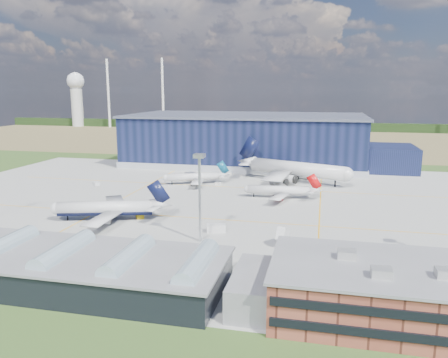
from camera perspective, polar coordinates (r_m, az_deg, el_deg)
ground at (r=144.93m, az=-3.68°, el=-3.94°), size 600.00×600.00×0.00m
apron at (r=154.21m, az=-2.62°, el=-2.96°), size 220.00×160.00×0.08m
farmland at (r=358.19m, az=6.37°, el=5.28°), size 600.00×220.00×0.01m
treeline at (r=437.06m, az=7.59°, el=6.90°), size 600.00×8.00×8.00m
horizon_dressing at (r=486.72m, az=-15.83°, el=10.60°), size 440.20×18.00×70.00m
hangar at (r=233.22m, az=3.58°, el=4.87°), size 145.00×62.00×26.10m
ops_building at (r=82.60m, az=22.75°, el=-13.59°), size 46.00×23.00×10.90m
glass_concourse at (r=93.96m, az=-18.24°, el=-10.89°), size 78.00×23.00×8.60m
light_mast_center at (r=110.55m, az=-3.20°, el=-0.58°), size 2.60×2.60×23.00m
airliner_navy at (r=135.77m, az=-15.26°, el=-2.80°), size 44.94×44.40×11.91m
airliner_red at (r=158.98m, az=7.14°, el=-0.87°), size 29.92×29.32×9.36m
airliner_widebody at (r=187.42m, az=9.53°, el=2.26°), size 70.75×70.09×17.82m
airliner_regional at (r=182.18m, az=-4.04°, el=0.78°), size 37.35×37.02×9.34m
gse_tug_a at (r=136.80m, az=-10.95°, el=-4.76°), size 3.60×3.98×1.42m
gse_tug_b at (r=120.24m, az=-19.17°, el=-7.53°), size 3.30×3.63×1.31m
gse_van_a at (r=121.42m, az=-1.03°, el=-6.44°), size 5.60×3.55×2.26m
gse_cart_a at (r=180.44m, az=-0.82°, el=-0.62°), size 2.20×3.02×1.22m
gse_cart_b at (r=187.66m, az=-16.36°, el=-0.59°), size 3.78×3.65×1.37m
airstair at (r=112.21m, az=7.68°, el=-7.79°), size 3.10×5.56×3.36m
car_b at (r=98.50m, az=-5.89°, el=-11.26°), size 3.56×2.41×1.11m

